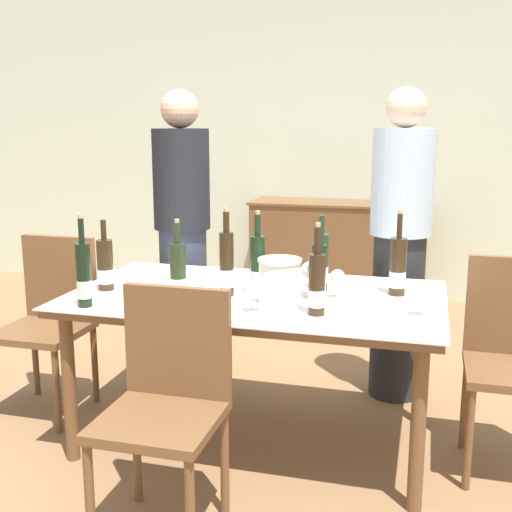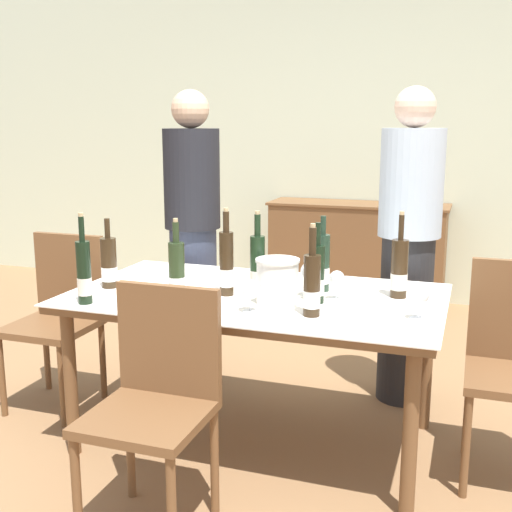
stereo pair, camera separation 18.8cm
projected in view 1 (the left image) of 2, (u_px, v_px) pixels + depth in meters
ground_plane at (256, 439)px, 3.11m from camera, size 12.00×12.00×0.00m
back_wall at (343, 135)px, 5.52m from camera, size 8.00×0.10×2.80m
sideboard_cabinet at (337, 252)px, 5.44m from camera, size 1.47×0.46×0.86m
dining_table at (256, 308)px, 2.98m from camera, size 1.70×0.98×0.73m
ice_bucket at (280, 280)px, 2.80m from camera, size 0.19×0.19×0.20m
wine_bottle_0 at (84, 276)px, 2.74m from camera, size 0.06×0.06×0.40m
wine_bottle_1 at (105, 266)px, 3.02m from camera, size 0.08×0.08×0.34m
wine_bottle_2 at (317, 285)px, 2.62m from camera, size 0.07×0.07×0.38m
wine_bottle_3 at (258, 266)px, 2.93m from camera, size 0.07×0.07×0.39m
wine_bottle_4 at (319, 274)px, 2.82m from camera, size 0.07×0.07×0.36m
wine_bottle_5 at (398, 268)px, 2.93m from camera, size 0.08×0.08×0.39m
wine_bottle_6 at (321, 263)px, 3.02m from camera, size 0.07×0.07×0.36m
wine_bottle_7 at (227, 265)px, 2.91m from camera, size 0.07×0.07×0.40m
wine_bottle_8 at (178, 274)px, 2.80m from camera, size 0.07×0.07×0.37m
wine_glass_0 at (423, 294)px, 2.61m from camera, size 0.08×0.08×0.14m
wine_glass_1 at (337, 279)px, 2.88m from camera, size 0.07×0.07×0.13m
wine_glass_2 at (310, 271)px, 2.92m from camera, size 0.08×0.08×0.16m
wine_glass_3 at (255, 290)px, 2.66m from camera, size 0.08×0.08×0.14m
chair_near_front at (168, 393)px, 2.36m from camera, size 0.42×0.42×0.91m
chair_left_end at (51, 312)px, 3.38m from camera, size 0.42×0.42×0.92m
person_host at (183, 235)px, 3.79m from camera, size 0.33×0.33×1.69m
person_guest_left at (400, 246)px, 3.47m from camera, size 0.33×0.33×1.69m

